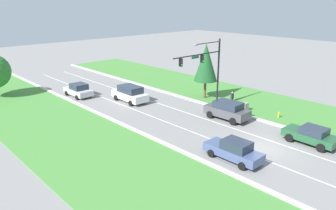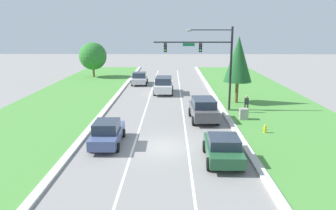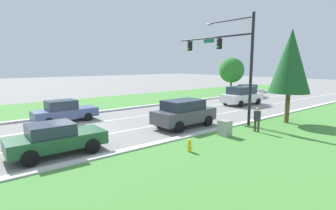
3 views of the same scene
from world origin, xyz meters
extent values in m
plane|color=gray|center=(0.00, 0.00, 0.00)|extent=(160.00, 160.00, 0.00)
cube|color=beige|center=(5.65, 0.00, 0.07)|extent=(0.50, 90.00, 0.15)
cube|color=beige|center=(-5.65, 0.00, 0.07)|extent=(0.50, 90.00, 0.15)
cube|color=#4C8E3D|center=(10.90, 0.00, 0.04)|extent=(10.00, 90.00, 0.08)
cube|color=#4C8E3D|center=(-10.90, 0.00, 0.04)|extent=(10.00, 90.00, 0.08)
cube|color=white|center=(-1.80, 0.00, 0.00)|extent=(0.14, 81.00, 0.01)
cube|color=white|center=(1.80, 0.00, 0.00)|extent=(0.14, 81.00, 0.01)
cylinder|color=black|center=(6.26, 10.13, 3.93)|extent=(0.20, 0.20, 7.86)
cylinder|color=black|center=(2.66, 10.13, 6.44)|extent=(7.20, 0.12, 0.12)
cube|color=#147042|center=(2.30, 10.13, 6.22)|extent=(1.10, 0.04, 0.28)
cylinder|color=black|center=(4.28, 10.13, 7.54)|extent=(3.96, 0.09, 0.09)
ellipsoid|color=gray|center=(2.30, 10.13, 7.49)|extent=(0.56, 0.28, 0.20)
cube|color=black|center=(3.38, 10.13, 5.94)|extent=(0.28, 0.32, 0.80)
sphere|color=#2D2D2D|center=(3.38, 9.96, 6.17)|extent=(0.16, 0.16, 0.16)
sphere|color=#2D2D2D|center=(3.38, 9.96, 5.94)|extent=(0.16, 0.16, 0.16)
sphere|color=#23D647|center=(3.38, 9.96, 5.71)|extent=(0.16, 0.16, 0.16)
cube|color=black|center=(0.14, 10.13, 5.94)|extent=(0.28, 0.32, 0.80)
sphere|color=#2D2D2D|center=(0.14, 9.96, 6.17)|extent=(0.16, 0.16, 0.16)
sphere|color=#2D2D2D|center=(0.14, 9.96, 5.94)|extent=(0.16, 0.16, 0.16)
sphere|color=#23D647|center=(0.14, 9.96, 5.71)|extent=(0.16, 0.16, 0.16)
cube|color=silver|center=(-3.76, 24.95, 0.65)|extent=(2.00, 4.46, 0.70)
cube|color=#283342|center=(-3.76, 24.68, 1.35)|extent=(1.78, 2.02, 0.71)
cylinder|color=black|center=(-2.83, 26.33, 0.30)|extent=(0.25, 0.61, 0.60)
cylinder|color=black|center=(-4.74, 26.31, 0.30)|extent=(0.25, 0.61, 0.60)
cylinder|color=black|center=(-2.79, 23.58, 0.30)|extent=(0.25, 0.61, 0.60)
cylinder|color=black|center=(-4.70, 23.56, 0.30)|extent=(0.25, 0.61, 0.60)
cube|color=#4C4C51|center=(3.43, 6.51, 0.81)|extent=(2.19, 4.76, 0.87)
cube|color=#283342|center=(3.44, 6.40, 1.59)|extent=(1.92, 2.88, 0.68)
cylinder|color=black|center=(4.35, 8.00, 0.38)|extent=(0.27, 0.77, 0.76)
cylinder|color=black|center=(2.39, 7.92, 0.38)|extent=(0.27, 0.77, 0.76)
cylinder|color=black|center=(4.47, 5.11, 0.38)|extent=(0.27, 0.77, 0.76)
cylinder|color=black|center=(2.52, 5.02, 0.38)|extent=(0.27, 0.77, 0.76)
cube|color=white|center=(-0.24, 18.49, 0.77)|extent=(2.16, 5.09, 0.86)
cube|color=#283342|center=(-0.24, 18.37, 1.60)|extent=(1.92, 3.07, 0.80)
cylinder|color=black|center=(0.80, 20.04, 0.34)|extent=(0.25, 0.69, 0.68)
cylinder|color=black|center=(-1.23, 20.08, 0.34)|extent=(0.25, 0.69, 0.68)
cylinder|color=black|center=(0.75, 16.91, 0.34)|extent=(0.25, 0.69, 0.68)
cylinder|color=black|center=(-1.28, 16.94, 0.34)|extent=(0.25, 0.69, 0.68)
cube|color=#475684|center=(-3.60, 0.55, 0.65)|extent=(1.80, 4.72, 0.67)
cube|color=#283342|center=(-3.60, 0.27, 1.33)|extent=(1.59, 2.13, 0.70)
cylinder|color=black|center=(-2.76, 2.01, 0.31)|extent=(0.25, 0.62, 0.62)
cylinder|color=black|center=(-4.47, 1.99, 0.31)|extent=(0.25, 0.62, 0.62)
cylinder|color=black|center=(-2.73, -0.90, 0.31)|extent=(0.25, 0.62, 0.62)
cylinder|color=black|center=(-4.44, -0.92, 0.31)|extent=(0.25, 0.62, 0.62)
cube|color=#235633|center=(3.76, -2.22, 0.69)|extent=(2.01, 4.54, 0.64)
cube|color=#283342|center=(3.76, -2.49, 1.30)|extent=(1.77, 2.06, 0.57)
cylinder|color=black|center=(4.73, -0.84, 0.37)|extent=(0.25, 0.74, 0.74)
cylinder|color=black|center=(2.85, -0.81, 0.37)|extent=(0.25, 0.74, 0.74)
cylinder|color=black|center=(4.68, -3.64, 0.37)|extent=(0.25, 0.74, 0.74)
cylinder|color=black|center=(2.80, -3.60, 0.37)|extent=(0.25, 0.74, 0.74)
cube|color=#9E9E99|center=(6.91, 6.66, 0.51)|extent=(0.70, 0.60, 1.01)
cylinder|color=#42382D|center=(7.51, 8.98, 0.42)|extent=(0.14, 0.14, 0.84)
cylinder|color=#42382D|center=(7.77, 8.96, 0.42)|extent=(0.14, 0.14, 0.84)
cube|color=#333338|center=(7.64, 8.97, 1.14)|extent=(0.40, 0.25, 0.60)
sphere|color=tan|center=(7.64, 8.97, 1.58)|extent=(0.22, 0.22, 0.22)
cylinder|color=gold|center=(7.71, 2.93, 0.28)|extent=(0.20, 0.20, 0.55)
sphere|color=gold|center=(7.71, 2.93, 0.61)|extent=(0.18, 0.18, 0.18)
cylinder|color=gold|center=(7.59, 2.93, 0.30)|extent=(0.10, 0.09, 0.09)
cylinder|color=gold|center=(7.83, 2.93, 0.30)|extent=(0.10, 0.09, 0.09)
cylinder|color=brown|center=(7.52, 13.09, 1.16)|extent=(0.32, 0.32, 2.31)
cone|color=#1E5628|center=(7.52, 13.09, 4.62)|extent=(2.88, 2.88, 4.61)
cylinder|color=brown|center=(-11.76, 31.55, 0.89)|extent=(0.32, 0.32, 1.78)
sphere|color=#2D752D|center=(-11.76, 31.55, 3.40)|extent=(4.32, 4.32, 4.32)
camera|label=1|loc=(-23.13, -12.96, 12.01)|focal=35.00mm
camera|label=2|loc=(0.72, -20.50, 7.70)|focal=35.00mm
camera|label=3|loc=(16.79, -5.80, 4.37)|focal=28.00mm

